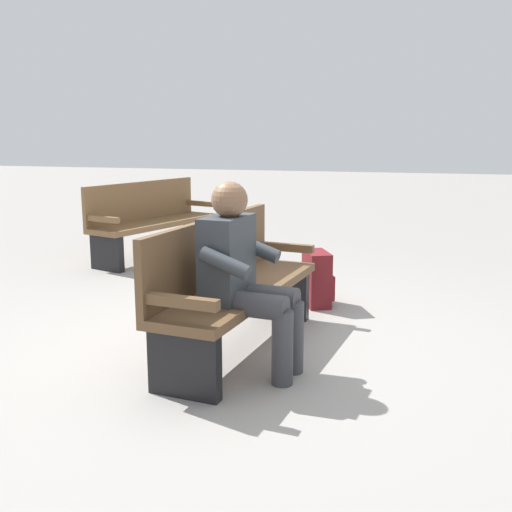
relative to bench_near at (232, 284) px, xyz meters
name	(u,v)px	position (x,y,z in m)	size (l,w,h in m)	color
ground_plane	(242,350)	(0.01, 0.07, -0.46)	(40.00, 40.00, 0.00)	gray
bench_near	(232,284)	(0.00, 0.00, 0.00)	(1.84, 0.66, 0.90)	brown
person_seated	(244,273)	(0.35, 0.20, 0.17)	(0.60, 0.60, 1.18)	#33383D
backpack	(317,279)	(-1.23, 0.36, -0.23)	(0.40, 0.33, 0.47)	maroon
bench_far	(152,219)	(-2.70, -1.92, 0.00)	(1.86, 0.96, 0.90)	brown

